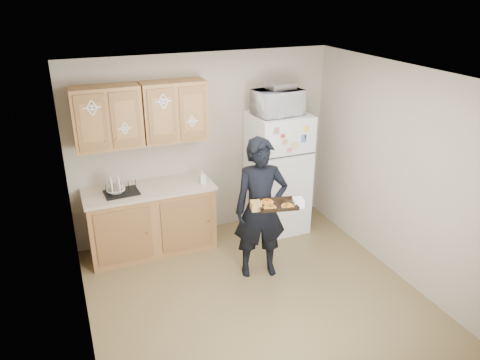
# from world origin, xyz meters

# --- Properties ---
(floor) EXTENTS (3.60, 3.60, 0.00)m
(floor) POSITION_xyz_m (0.00, 0.00, 0.00)
(floor) COLOR brown
(floor) RESTS_ON ground
(ceiling) EXTENTS (3.60, 3.60, 0.00)m
(ceiling) POSITION_xyz_m (0.00, 0.00, 2.50)
(ceiling) COLOR white
(ceiling) RESTS_ON wall_back
(wall_back) EXTENTS (3.60, 0.04, 2.50)m
(wall_back) POSITION_xyz_m (0.00, 1.80, 1.25)
(wall_back) COLOR #AB9F8B
(wall_back) RESTS_ON floor
(wall_front) EXTENTS (3.60, 0.04, 2.50)m
(wall_front) POSITION_xyz_m (0.00, -1.80, 1.25)
(wall_front) COLOR #AB9F8B
(wall_front) RESTS_ON floor
(wall_left) EXTENTS (0.04, 3.60, 2.50)m
(wall_left) POSITION_xyz_m (-1.80, 0.00, 1.25)
(wall_left) COLOR #AB9F8B
(wall_left) RESTS_ON floor
(wall_right) EXTENTS (0.04, 3.60, 2.50)m
(wall_right) POSITION_xyz_m (1.80, 0.00, 1.25)
(wall_right) COLOR #AB9F8B
(wall_right) RESTS_ON floor
(refrigerator) EXTENTS (0.75, 0.70, 1.70)m
(refrigerator) POSITION_xyz_m (0.95, 1.43, 0.85)
(refrigerator) COLOR white
(refrigerator) RESTS_ON floor
(base_cabinet) EXTENTS (1.60, 0.60, 0.86)m
(base_cabinet) POSITION_xyz_m (-0.85, 1.48, 0.43)
(base_cabinet) COLOR #996635
(base_cabinet) RESTS_ON floor
(countertop) EXTENTS (1.64, 0.64, 0.04)m
(countertop) POSITION_xyz_m (-0.85, 1.48, 0.88)
(countertop) COLOR #B9A68E
(countertop) RESTS_ON base_cabinet
(upper_cab_left) EXTENTS (0.80, 0.33, 0.75)m
(upper_cab_left) POSITION_xyz_m (-1.25, 1.61, 1.83)
(upper_cab_left) COLOR #996635
(upper_cab_left) RESTS_ON wall_back
(upper_cab_right) EXTENTS (0.80, 0.33, 0.75)m
(upper_cab_right) POSITION_xyz_m (-0.43, 1.61, 1.83)
(upper_cab_right) COLOR #996635
(upper_cab_right) RESTS_ON wall_back
(cereal_box) EXTENTS (0.20, 0.07, 0.32)m
(cereal_box) POSITION_xyz_m (1.47, 1.67, 0.16)
(cereal_box) COLOR gold
(cereal_box) RESTS_ON floor
(person) EXTENTS (0.70, 0.54, 1.72)m
(person) POSITION_xyz_m (0.25, 0.47, 0.86)
(person) COLOR black
(person) RESTS_ON floor
(baking_tray) EXTENTS (0.48, 0.39, 0.04)m
(baking_tray) POSITION_xyz_m (0.32, 0.17, 1.03)
(baking_tray) COLOR black
(baking_tray) RESTS_ON person
(pizza_front_left) EXTENTS (0.14, 0.14, 0.02)m
(pizza_front_left) POSITION_xyz_m (0.21, 0.13, 1.05)
(pizza_front_left) COLOR orange
(pizza_front_left) RESTS_ON baking_tray
(pizza_front_right) EXTENTS (0.14, 0.14, 0.02)m
(pizza_front_right) POSITION_xyz_m (0.40, 0.08, 1.05)
(pizza_front_right) COLOR orange
(pizza_front_right) RESTS_ON baking_tray
(pizza_back_left) EXTENTS (0.14, 0.14, 0.02)m
(pizza_back_left) POSITION_xyz_m (0.24, 0.26, 1.05)
(pizza_back_left) COLOR orange
(pizza_back_left) RESTS_ON baking_tray
(microwave) EXTENTS (0.65, 0.48, 0.34)m
(microwave) POSITION_xyz_m (0.89, 1.38, 1.87)
(microwave) COLOR white
(microwave) RESTS_ON refrigerator
(foil_pan) EXTENTS (0.37, 0.28, 0.07)m
(foil_pan) POSITION_xyz_m (0.94, 1.41, 2.07)
(foil_pan) COLOR #BCBBC3
(foil_pan) RESTS_ON microwave
(dish_rack) EXTENTS (0.43, 0.33, 0.16)m
(dish_rack) POSITION_xyz_m (-1.19, 1.44, 0.98)
(dish_rack) COLOR black
(dish_rack) RESTS_ON countertop
(bowl) EXTENTS (0.24, 0.24, 0.06)m
(bowl) POSITION_xyz_m (-1.26, 1.44, 0.95)
(bowl) COLOR white
(bowl) RESTS_ON dish_rack
(soap_bottle) EXTENTS (0.09, 0.09, 0.18)m
(soap_bottle) POSITION_xyz_m (-0.17, 1.37, 0.99)
(soap_bottle) COLOR white
(soap_bottle) RESTS_ON countertop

